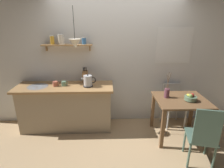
{
  "coord_description": "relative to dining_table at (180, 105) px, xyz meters",
  "views": [
    {
      "loc": [
        -0.2,
        -2.92,
        2.06
      ],
      "look_at": [
        -0.1,
        0.25,
        0.95
      ],
      "focal_mm": 28.85,
      "sensor_mm": 36.0,
      "label": 1
    }
  ],
  "objects": [
    {
      "name": "knife_block",
      "position": [
        -1.74,
        0.51,
        0.4
      ],
      "size": [
        0.1,
        0.17,
        0.32
      ],
      "color": "#9E6B3D",
      "rests_on": "kitchen_counter"
    },
    {
      "name": "fruit_bowl",
      "position": [
        0.12,
        -0.08,
        0.19
      ],
      "size": [
        0.2,
        0.2,
        0.14
      ],
      "color": "slate",
      "rests_on": "dining_table"
    },
    {
      "name": "back_wall",
      "position": [
        -0.92,
        0.69,
        0.72
      ],
      "size": [
        6.8,
        0.11,
        2.7
      ],
      "color": "white",
      "rests_on": "ground_plane"
    },
    {
      "name": "dining_chair_near",
      "position": [
        0.05,
        -0.75,
        -0.1
      ],
      "size": [
        0.48,
        0.5,
        0.98
      ],
      "color": "#4C6B5B",
      "rests_on": "ground_plane"
    },
    {
      "name": "pendant_lamp",
      "position": [
        -1.86,
        0.27,
        1.08
      ],
      "size": [
        0.21,
        0.21,
        0.66
      ],
      "color": "black"
    },
    {
      "name": "wall_shelf",
      "position": [
        -2.08,
        0.53,
        1.06
      ],
      "size": [
        0.93,
        0.2,
        0.31
      ],
      "color": "tan"
    },
    {
      "name": "dining_table",
      "position": [
        0.0,
        0.0,
        0.0
      ],
      "size": [
        0.89,
        0.77,
        0.76
      ],
      "color": "brown",
      "rests_on": "ground_plane"
    },
    {
      "name": "coffee_mug_by_sink",
      "position": [
        -2.28,
        0.34,
        0.32
      ],
      "size": [
        0.13,
        0.1,
        0.09
      ],
      "color": "#C6664C",
      "rests_on": "kitchen_counter"
    },
    {
      "name": "twig_vase",
      "position": [
        -0.24,
        0.08,
        0.22
      ],
      "size": [
        0.09,
        0.09,
        0.47
      ],
      "color": "brown",
      "rests_on": "dining_table"
    },
    {
      "name": "kitchen_counter",
      "position": [
        -2.12,
        0.36,
        -0.17
      ],
      "size": [
        1.83,
        0.63,
        0.9
      ],
      "color": "tan",
      "rests_on": "ground_plane"
    },
    {
      "name": "coffee_mug_spare",
      "position": [
        -2.13,
        0.35,
        0.32
      ],
      "size": [
        0.13,
        0.09,
        0.09
      ],
      "color": "slate",
      "rests_on": "kitchen_counter"
    },
    {
      "name": "ground_plane",
      "position": [
        -1.12,
        0.04,
        -0.63
      ],
      "size": [
        14.0,
        14.0,
        0.0
      ],
      "primitive_type": "plane",
      "color": "tan"
    },
    {
      "name": "electric_kettle",
      "position": [
        -1.67,
        0.3,
        0.38
      ],
      "size": [
        0.27,
        0.18,
        0.24
      ],
      "color": "black",
      "rests_on": "kitchen_counter"
    },
    {
      "name": "dining_chair_far",
      "position": [
        0.03,
        0.45,
        -0.15
      ],
      "size": [
        0.48,
        0.44,
        0.86
      ],
      "color": "silver",
      "rests_on": "ground_plane"
    }
  ]
}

